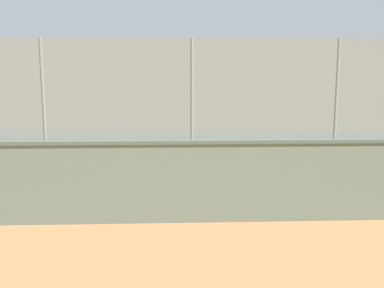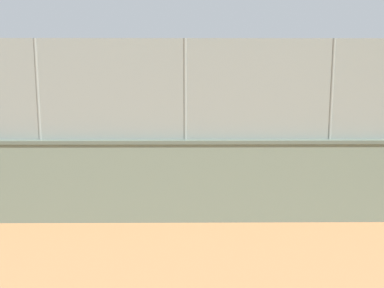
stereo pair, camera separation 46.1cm
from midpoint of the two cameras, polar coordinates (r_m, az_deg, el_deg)
ground_plane at (r=18.86m, az=-2.88°, el=-0.71°), size 260.00×260.00×0.00m
perimeter_wall at (r=9.64m, az=9.92°, el=-4.71°), size 22.46×1.23×1.83m
fence_panel_on_wall at (r=9.38m, az=10.25°, el=7.14°), size 22.07×0.83×2.15m
player_baseline_waiting at (r=20.34m, az=-0.24°, el=2.52°), size 1.15×0.75×1.51m
player_foreground_swinging at (r=13.52m, az=-2.64°, el=-0.71°), size 0.73×1.00×1.55m
sports_ball at (r=18.40m, az=-2.78°, el=-0.67°), size 0.18×0.18×0.18m
courtside_bench at (r=12.32m, az=-22.11°, el=-4.43°), size 1.61×0.44×0.87m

